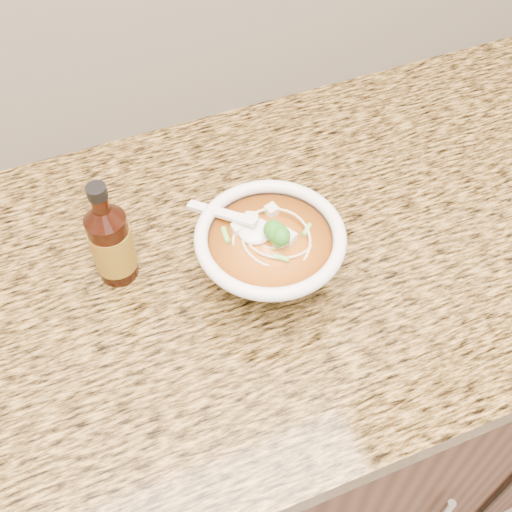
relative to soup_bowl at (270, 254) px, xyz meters
name	(u,v)px	position (x,y,z in m)	size (l,w,h in m)	color
cabinet	(205,415)	(-0.11, 0.04, -0.52)	(4.00, 0.65, 0.86)	black
counter_slab	(185,285)	(-0.11, 0.04, -0.07)	(4.00, 0.68, 0.04)	#A77E3D
soup_bowl	(270,254)	(0.00, 0.00, 0.00)	(0.20, 0.20, 0.11)	white
hot_sauce_bottle	(111,243)	(-0.19, 0.08, 0.02)	(0.06, 0.06, 0.17)	#3F1308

